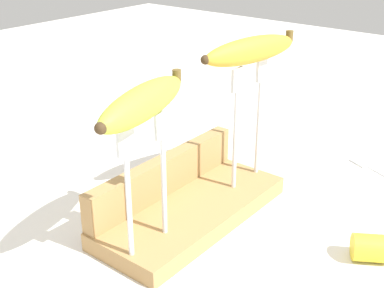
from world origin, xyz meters
The scene contains 9 objects.
ground_plane centered at (0.00, 0.00, 0.00)m, with size 3.00×3.00×0.00m, color silver.
wooden_board centered at (0.00, 0.00, 0.01)m, with size 0.32×0.14×0.03m, color #A87F4C.
board_backstop centered at (0.00, 0.06, 0.06)m, with size 0.32×0.02×0.06m, color #A87F4C.
fork_stand_left centered at (-0.12, -0.02, 0.14)m, with size 0.09×0.01×0.18m.
fork_stand_right centered at (0.12, -0.02, 0.15)m, with size 0.09×0.01×0.20m.
banana_raised_left centered at (-0.12, -0.02, 0.23)m, with size 0.19×0.08×0.04m.
banana_raised_right centered at (0.12, -0.02, 0.25)m, with size 0.19×0.07×0.04m.
fork_fallen_near centered at (0.33, -0.17, 0.00)m, with size 0.09×0.17×0.01m.
banana_chunk_near centered at (0.07, -0.26, 0.02)m, with size 0.06×0.06×0.04m.
Camera 1 is at (-0.54, -0.43, 0.44)m, focal length 48.37 mm.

